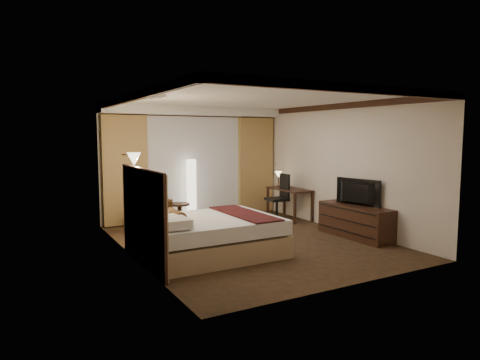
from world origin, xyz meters
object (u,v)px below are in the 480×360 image
floor_lamp (192,190)px  dresser (355,221)px  bed (210,236)px  office_chair (277,197)px  desk (289,204)px  side_table (180,214)px  television (355,191)px  armchair (150,214)px

floor_lamp → dresser: bearing=-55.0°
bed → floor_lamp: floor_lamp is taller
bed → office_chair: 3.21m
desk → dresser: 2.17m
floor_lamp → dresser: floor_lamp is taller
desk → office_chair: bearing=-172.8°
side_table → office_chair: (2.20, -0.65, 0.31)m
bed → office_chair: (2.62, 1.84, 0.23)m
floor_lamp → desk: 2.38m
television → floor_lamp: bearing=23.9°
side_table → television: size_ratio=0.50×
office_chair → floor_lamp: bearing=155.3°
office_chair → armchair: bearing=177.6°
bed → television: (3.03, -0.28, 0.60)m
desk → office_chair: (-0.39, -0.05, 0.19)m
side_table → office_chair: office_chair is taller
armchair → television: 4.26m
armchair → dresser: (3.40, -2.53, -0.05)m
armchair → television: (3.37, -2.53, 0.56)m
bed → armchair: size_ratio=3.04×
armchair → office_chair: 2.99m
office_chair → television: (0.41, -2.12, 0.37)m
dresser → office_chair: bearing=101.8°
floor_lamp → desk: bearing=-24.3°
desk → side_table: bearing=167.0°
side_table → office_chair: bearing=-16.4°
office_chair → bed: bearing=-139.4°
desk → dresser: (0.05, -2.17, -0.05)m
armchair → side_table: size_ratio=1.47×
office_chair → television: office_chair is taller
armchair → television: size_ratio=0.74×
bed → dresser: size_ratio=1.36×
floor_lamp → dresser: 3.86m
armchair → desk: desk is taller
armchair → side_table: 0.81m
bed → office_chair: bearing=35.1°
desk → television: (0.02, -2.17, 0.56)m
desk → dresser: bearing=-88.7°
armchair → side_table: bearing=61.7°
side_table → armchair: bearing=-162.6°
television → armchair: bearing=42.4°
side_table → dresser: 3.83m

